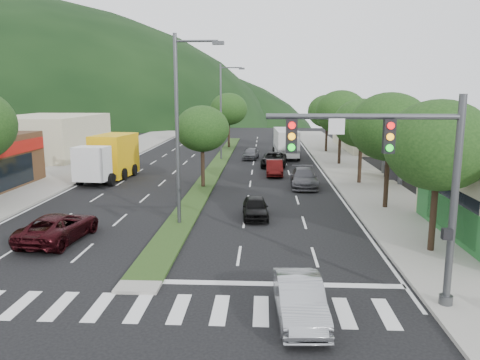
# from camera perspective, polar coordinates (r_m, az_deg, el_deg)

# --- Properties ---
(ground) EXTENTS (160.00, 160.00, 0.00)m
(ground) POSITION_cam_1_polar(r_m,az_deg,el_deg) (18.30, -11.95, -12.23)
(ground) COLOR black
(ground) RESTS_ON ground
(sidewalk_right) EXTENTS (5.00, 90.00, 0.15)m
(sidewalk_right) POSITION_cam_1_polar(r_m,az_deg,el_deg) (42.61, 13.66, 0.87)
(sidewalk_right) COLOR gray
(sidewalk_right) RESTS_ON ground
(sidewalk_left) EXTENTS (6.00, 90.00, 0.15)m
(sidewalk_left) POSITION_cam_1_polar(r_m,az_deg,el_deg) (45.39, -19.84, 1.12)
(sidewalk_left) COLOR gray
(sidewalk_left) RESTS_ON ground
(median) EXTENTS (1.60, 56.00, 0.12)m
(median) POSITION_cam_1_polar(r_m,az_deg,el_deg) (45.06, -2.89, 1.65)
(median) COLOR #213E16
(median) RESTS_ON ground
(crosswalk) EXTENTS (19.00, 2.20, 0.01)m
(crosswalk) POSITION_cam_1_polar(r_m,az_deg,el_deg) (16.55, -13.76, -14.84)
(crosswalk) COLOR silver
(crosswalk) RESTS_ON ground
(traffic_signal) EXTENTS (6.12, 0.40, 7.00)m
(traffic_signal) POSITION_cam_1_polar(r_m,az_deg,el_deg) (15.59, 19.63, 1.18)
(traffic_signal) COLOR #47494C
(traffic_signal) RESTS_ON ground
(gas_canopy) EXTENTS (12.20, 8.20, 5.25)m
(gas_canopy) POSITION_cam_1_polar(r_m,az_deg,el_deg) (40.99, 23.74, 6.35)
(gas_canopy) COLOR silver
(gas_canopy) RESTS_ON ground
(bldg_left_far) EXTENTS (9.00, 14.00, 4.60)m
(bldg_left_far) POSITION_cam_1_polar(r_m,az_deg,el_deg) (55.72, -22.16, 4.92)
(bldg_left_far) COLOR beige
(bldg_left_far) RESTS_ON ground
(bldg_right_far) EXTENTS (10.00, 16.00, 5.20)m
(bldg_right_far) POSITION_cam_1_polar(r_m,az_deg,el_deg) (62.27, 16.92, 6.03)
(bldg_right_far) COLOR beige
(bldg_right_far) RESTS_ON ground
(tree_r_a) EXTENTS (4.60, 4.60, 6.63)m
(tree_r_a) POSITION_cam_1_polar(r_m,az_deg,el_deg) (21.72, 23.06, 3.90)
(tree_r_a) COLOR black
(tree_r_a) RESTS_ON sidewalk_right
(tree_r_b) EXTENTS (4.80, 4.80, 6.94)m
(tree_r_b) POSITION_cam_1_polar(r_m,az_deg,el_deg) (29.32, 17.77, 6.18)
(tree_r_b) COLOR black
(tree_r_b) RESTS_ON sidewalk_right
(tree_r_c) EXTENTS (4.40, 4.40, 6.48)m
(tree_r_c) POSITION_cam_1_polar(r_m,az_deg,el_deg) (37.11, 14.62, 6.70)
(tree_r_c) COLOR black
(tree_r_c) RESTS_ON sidewalk_right
(tree_r_d) EXTENTS (5.00, 5.00, 7.17)m
(tree_r_d) POSITION_cam_1_polar(r_m,az_deg,el_deg) (46.92, 12.20, 8.07)
(tree_r_d) COLOR black
(tree_r_d) RESTS_ON sidewalk_right
(tree_r_e) EXTENTS (4.60, 4.60, 6.71)m
(tree_r_e) POSITION_cam_1_polar(r_m,az_deg,el_deg) (56.81, 10.59, 8.23)
(tree_r_e) COLOR black
(tree_r_e) RESTS_ON sidewalk_right
(tree_med_near) EXTENTS (4.00, 4.00, 6.02)m
(tree_med_near) POSITION_cam_1_polar(r_m,az_deg,el_deg) (34.68, -4.63, 6.23)
(tree_med_near) COLOR black
(tree_med_near) RESTS_ON median
(tree_med_far) EXTENTS (4.80, 4.80, 6.94)m
(tree_med_far) POSITION_cam_1_polar(r_m,az_deg,el_deg) (60.49, -1.39, 8.64)
(tree_med_far) COLOR black
(tree_med_far) RESTS_ON median
(streetlight_near) EXTENTS (2.60, 0.25, 10.00)m
(streetlight_near) POSITION_cam_1_polar(r_m,az_deg,el_deg) (24.71, -7.23, 7.14)
(streetlight_near) COLOR #47494C
(streetlight_near) RESTS_ON ground
(streetlight_mid) EXTENTS (2.60, 0.25, 10.00)m
(streetlight_mid) POSITION_cam_1_polar(r_m,az_deg,el_deg) (49.49, -2.12, 8.88)
(streetlight_mid) COLOR #47494C
(streetlight_mid) RESTS_ON ground
(sedan_silver) EXTENTS (1.63, 4.09, 1.32)m
(sedan_silver) POSITION_cam_1_polar(r_m,az_deg,el_deg) (15.21, 7.30, -14.23)
(sedan_silver) COLOR #95989C
(sedan_silver) RESTS_ON ground
(suv_maroon) EXTENTS (2.78, 5.13, 1.37)m
(suv_maroon) POSITION_cam_1_polar(r_m,az_deg,el_deg) (24.17, -21.21, -5.37)
(suv_maroon) COLOR black
(suv_maroon) RESTS_ON ground
(car_queue_a) EXTENTS (1.63, 3.63, 1.21)m
(car_queue_a) POSITION_cam_1_polar(r_m,az_deg,el_deg) (26.68, 1.87, -3.36)
(car_queue_a) COLOR black
(car_queue_a) RESTS_ON ground
(car_queue_b) EXTENTS (2.09, 4.90, 1.41)m
(car_queue_b) POSITION_cam_1_polar(r_m,az_deg,el_deg) (35.68, 7.79, 0.26)
(car_queue_b) COLOR #434247
(car_queue_b) RESTS_ON ground
(car_queue_c) EXTENTS (1.43, 3.99, 1.31)m
(car_queue_c) POSITION_cam_1_polar(r_m,az_deg,el_deg) (40.50, 4.21, 1.48)
(car_queue_c) COLOR #420B0B
(car_queue_c) RESTS_ON ground
(car_queue_d) EXTENTS (2.72, 5.12, 1.37)m
(car_queue_d) POSITION_cam_1_polar(r_m,az_deg,el_deg) (45.44, 4.16, 2.51)
(car_queue_d) COLOR black
(car_queue_d) RESTS_ON ground
(car_queue_e) EXTENTS (1.85, 3.79, 1.24)m
(car_queue_e) POSITION_cam_1_polar(r_m,az_deg,el_deg) (50.41, 1.33, 3.26)
(car_queue_e) COLOR #535459
(car_queue_e) RESTS_ON ground
(box_truck) EXTENTS (3.46, 7.58, 3.62)m
(box_truck) POSITION_cam_1_polar(r_m,az_deg,el_deg) (39.89, -15.56, 2.52)
(box_truck) COLOR white
(box_truck) RESTS_ON ground
(motorhome) EXTENTS (2.82, 8.11, 3.08)m
(motorhome) POSITION_cam_1_polar(r_m,az_deg,el_deg) (52.15, 5.61, 4.58)
(motorhome) COLOR silver
(motorhome) RESTS_ON ground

